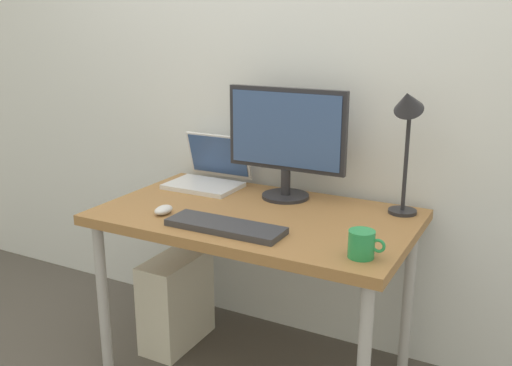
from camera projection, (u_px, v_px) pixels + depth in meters
back_wall at (302, 54)px, 2.43m from camera, size 4.40×0.04×2.60m
desk at (256, 228)px, 2.25m from camera, size 1.22×0.72×0.71m
monitor at (286, 137)px, 2.34m from camera, size 0.52×0.20×0.46m
laptop at (210, 173)px, 2.59m from camera, size 0.32×0.28×0.22m
desk_lamp at (407, 122)px, 2.10m from camera, size 0.11×0.16×0.51m
keyboard at (225, 226)px, 2.04m from camera, size 0.44×0.14×0.02m
mouse at (164, 210)px, 2.21m from camera, size 0.06×0.09×0.03m
coffee_mug at (362, 244)px, 1.79m from camera, size 0.12×0.09×0.09m
computer_tower at (176, 300)px, 2.59m from camera, size 0.18×0.36×0.42m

